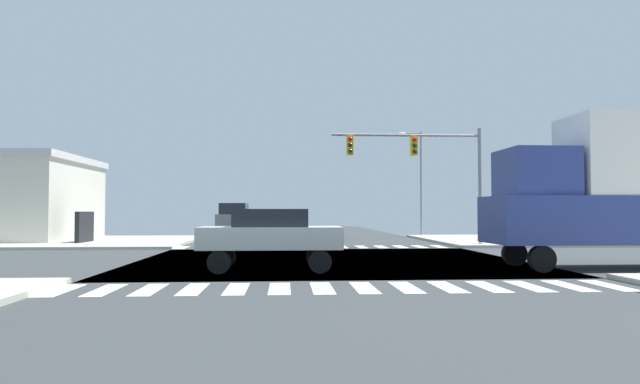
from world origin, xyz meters
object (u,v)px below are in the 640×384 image
Objects in this scene: sedan_queued_2 at (281,219)px; traffic_signal_mast at (421,158)px; sedan_trailing_4 at (281,218)px; suv_outer_2 at (234,218)px; street_lamp at (418,173)px; sedan_leading_3 at (271,234)px; box_truck_middle_2 at (608,188)px.

traffic_signal_mast is at bearing 109.97° from sedan_queued_2.
traffic_signal_mast is 1.83× the size of sedan_trailing_4.
suv_outer_2 reaches higher than sedan_trailing_4.
street_lamp is 23.72m from sedan_leading_3.
sedan_leading_3 and sedan_trailing_4 have the same top height.
traffic_signal_mast is at bearing 139.76° from suv_outer_2.
sedan_queued_2 is at bearing -0.12° from sedan_leading_3.
traffic_signal_mast reaches higher than sedan_trailing_4.
sedan_leading_3 is at bearing 98.48° from suv_outer_2.
street_lamp reaches higher than traffic_signal_mast.
box_truck_middle_2 is at bearing -87.70° from street_lamp.
box_truck_middle_2 reaches higher than sedan_queued_2.
sedan_leading_3 is 1.00× the size of sedan_trailing_4.
street_lamp is at bearing -172.75° from suv_outer_2.
sedan_leading_3 is (-9.85, -21.31, -3.40)m from street_lamp.
street_lamp reaches higher than box_truck_middle_2.
sedan_leading_3 is 10.81m from box_truck_middle_2.
traffic_signal_mast reaches higher than box_truck_middle_2.
sedan_leading_3 is at bearing -114.81° from street_lamp.
box_truck_middle_2 is at bearing -73.35° from traffic_signal_mast.
street_lamp is 21.42m from box_truck_middle_2.
sedan_leading_3 is (-0.07, -31.21, 0.00)m from sedan_queued_2.
traffic_signal_mast reaches higher than suv_outer_2.
box_truck_middle_2 reaches higher than sedan_leading_3.
street_lamp reaches higher than suv_outer_2.
traffic_signal_mast is 13.97m from suv_outer_2.
sedan_trailing_4 is at bearing 15.65° from box_truck_middle_2.
traffic_signal_mast reaches higher than sedan_queued_2.
box_truck_middle_2 is 23.98m from suv_outer_2.
street_lamp is at bearing 134.67° from sedan_queued_2.
suv_outer_2 reaches higher than sedan_leading_3.
sedan_leading_3 is 19.90m from suv_outer_2.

